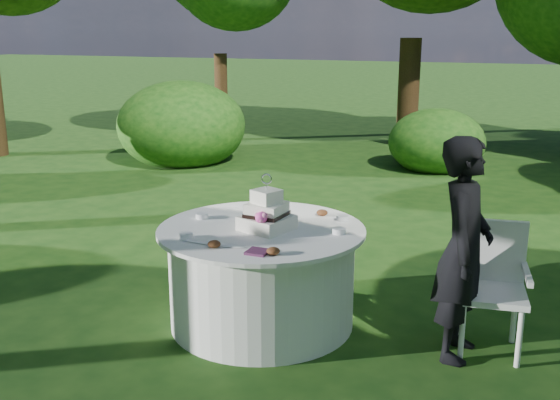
% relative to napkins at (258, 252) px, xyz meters
% --- Properties ---
extents(ground, '(80.00, 80.00, 0.00)m').
position_rel_napkins_xyz_m(ground, '(-0.20, 0.53, -0.78)').
color(ground, '#14370F').
rests_on(ground, ground).
extents(napkins, '(0.14, 0.14, 0.02)m').
position_rel_napkins_xyz_m(napkins, '(0.00, 0.00, 0.00)').
color(napkins, '#4B203F').
rests_on(napkins, table).
extents(feather_plume, '(0.48, 0.07, 0.01)m').
position_rel_napkins_xyz_m(feather_plume, '(-0.36, 0.05, -0.00)').
color(feather_plume, white).
rests_on(feather_plume, table).
extents(guest, '(0.39, 0.58, 1.55)m').
position_rel_napkins_xyz_m(guest, '(1.27, 0.57, -0.01)').
color(guest, black).
rests_on(guest, ground).
extents(table, '(1.56, 1.56, 0.77)m').
position_rel_napkins_xyz_m(table, '(-0.20, 0.53, -0.39)').
color(table, white).
rests_on(table, ground).
extents(cake, '(0.41, 0.41, 0.43)m').
position_rel_napkins_xyz_m(cake, '(-0.14, 0.50, 0.10)').
color(cake, white).
rests_on(cake, table).
extents(chair, '(0.53, 0.52, 0.91)m').
position_rel_napkins_xyz_m(chair, '(1.46, 0.77, -0.26)').
color(chair, silver).
rests_on(chair, ground).
extents(votives, '(1.21, 0.94, 0.04)m').
position_rel_napkins_xyz_m(votives, '(-0.16, 0.56, 0.01)').
color(votives, white).
rests_on(votives, table).
extents(petal_cups, '(0.54, 1.10, 0.05)m').
position_rel_napkins_xyz_m(petal_cups, '(-0.03, 0.34, 0.02)').
color(petal_cups, '#562D16').
rests_on(petal_cups, table).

